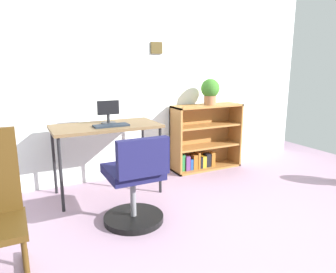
{
  "coord_description": "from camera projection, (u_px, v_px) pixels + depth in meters",
  "views": [
    {
      "loc": [
        -1.25,
        -1.4,
        1.33
      ],
      "look_at": [
        0.21,
        1.5,
        0.59
      ],
      "focal_mm": 33.38,
      "sensor_mm": 36.0,
      "label": 1
    }
  ],
  "objects": [
    {
      "name": "ground_plane",
      "position": [
        242.0,
        272.0,
        2.06
      ],
      "size": [
        6.24,
        6.24,
        0.0
      ],
      "primitive_type": "plane",
      "color": "#A4859D"
    },
    {
      "name": "wall_back",
      "position": [
        127.0,
        76.0,
        3.66
      ],
      "size": [
        5.2,
        0.12,
        2.43
      ],
      "color": "white",
      "rests_on": "ground_plane"
    },
    {
      "name": "desk",
      "position": [
        106.0,
        131.0,
        3.2
      ],
      "size": [
        1.08,
        0.56,
        0.74
      ],
      "color": "brown",
      "rests_on": "ground_plane"
    },
    {
      "name": "monitor",
      "position": [
        108.0,
        112.0,
        3.23
      ],
      "size": [
        0.23,
        0.15,
        0.24
      ],
      "color": "#262628",
      "rests_on": "desk"
    },
    {
      "name": "keyboard",
      "position": [
        111.0,
        125.0,
        3.11
      ],
      "size": [
        0.35,
        0.14,
        0.02
      ],
      "primitive_type": "cube",
      "color": "#1C242F",
      "rests_on": "desk"
    },
    {
      "name": "office_chair",
      "position": [
        135.0,
        186.0,
        2.61
      ],
      "size": [
        0.52,
        0.55,
        0.79
      ],
      "color": "black",
      "rests_on": "ground_plane"
    },
    {
      "name": "bookshelf_low",
      "position": [
        203.0,
        140.0,
        4.1
      ],
      "size": [
        0.94,
        0.3,
        0.84
      ],
      "color": "#A16A33",
      "rests_on": "ground_plane"
    },
    {
      "name": "potted_plant_on_shelf",
      "position": [
        210.0,
        90.0,
        3.93
      ],
      "size": [
        0.24,
        0.24,
        0.33
      ],
      "color": "#9E6642",
      "rests_on": "bookshelf_low"
    }
  ]
}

